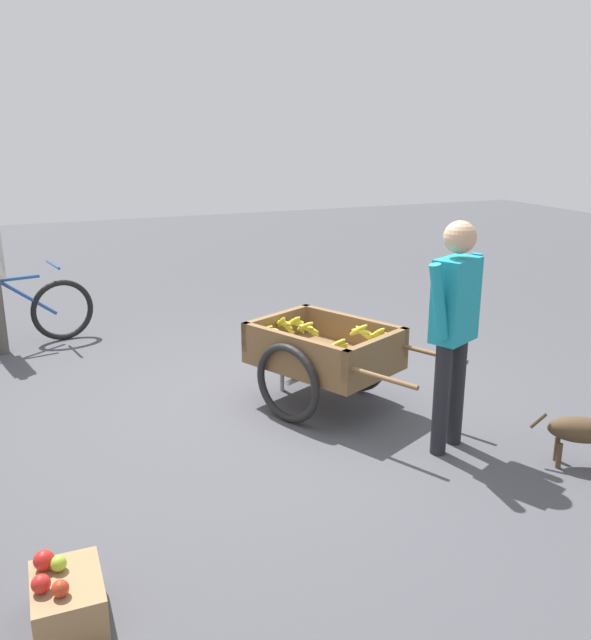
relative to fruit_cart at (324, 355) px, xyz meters
The scene contains 7 objects.
ground_plane 0.59m from the fruit_cart, 79.09° to the left, with size 24.00×24.00×0.00m, color #47474C.
fruit_cart is the anchor object (origin of this frame).
vendor_person 1.27m from the fruit_cart, 153.98° to the right, with size 0.33×0.55×1.64m.
bicycle 3.47m from the fruit_cart, 42.40° to the left, with size 0.51×1.64×0.85m.
dog 2.04m from the fruit_cart, 143.33° to the right, with size 0.43×0.57×0.40m.
plastic_bucket 2.00m from the fruit_cart, 22.38° to the right, with size 0.27×0.27×0.25m, color orange.
mixed_fruit_crate 2.85m from the fruit_cart, 130.47° to the left, with size 0.44×0.32×0.32m.
Camera 1 is at (-4.77, 1.79, 2.26)m, focal length 37.75 mm.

